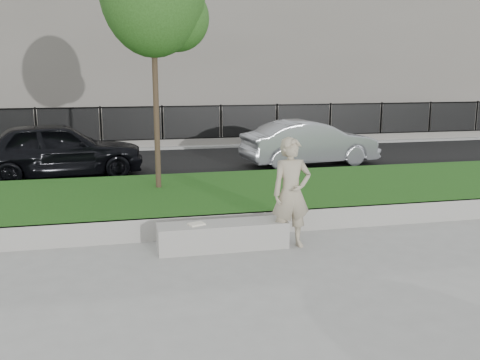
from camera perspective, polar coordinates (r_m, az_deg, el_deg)
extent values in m
plane|color=gray|center=(8.63, 2.65, -7.83)|extent=(90.00, 90.00, 0.00)
cube|color=#123A0E|center=(11.38, -1.38, -1.97)|extent=(34.00, 4.00, 0.40)
cube|color=gray|center=(9.53, 0.99, -4.67)|extent=(34.00, 0.08, 0.40)
cube|color=black|center=(16.73, -5.14, 1.75)|extent=(34.00, 7.00, 0.04)
cube|color=gray|center=(21.14, -6.81, 3.89)|extent=(34.00, 3.00, 0.12)
cube|color=slate|center=(20.13, -6.52, 4.03)|extent=(32.00, 0.30, 0.24)
cube|color=black|center=(20.06, -6.56, 5.81)|extent=(32.00, 0.04, 1.50)
cube|color=black|center=(20.00, -6.60, 7.81)|extent=(32.00, 0.05, 0.05)
cube|color=black|center=(20.12, -6.52, 4.39)|extent=(32.00, 0.05, 0.05)
cube|color=slate|center=(28.01, -8.67, 15.85)|extent=(34.00, 10.00, 10.00)
cube|color=gray|center=(8.80, -1.84, -5.95)|extent=(2.12, 0.53, 0.43)
imported|color=tan|center=(8.75, 5.49, -1.39)|extent=(0.69, 0.47, 1.82)
cube|color=white|center=(8.65, -4.67, -4.70)|extent=(0.29, 0.25, 0.03)
cylinder|color=#38281C|center=(11.42, -9.05, 11.38)|extent=(0.12, 0.12, 4.91)
sphere|color=#254A18|center=(11.71, -6.79, 16.74)|extent=(1.37, 1.37, 1.37)
imported|color=black|center=(15.08, -18.91, 3.10)|extent=(4.70, 2.48, 1.53)
imported|color=#95989D|center=(16.36, 7.49, 3.95)|extent=(4.25, 1.90, 1.36)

